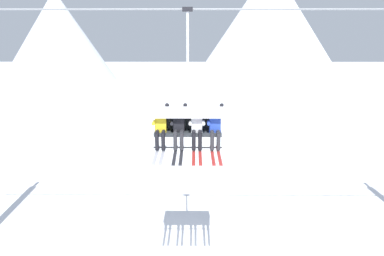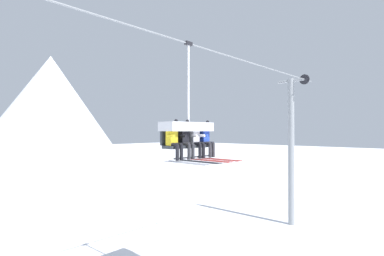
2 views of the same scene
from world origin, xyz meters
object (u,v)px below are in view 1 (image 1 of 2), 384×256
Objects in this scene: skier_yellow at (161,127)px; skier_black at (179,127)px; chairlift_chair at (188,114)px; skier_blue at (215,127)px; skier_white at (197,127)px.

skier_black is (0.52, 0.00, 0.00)m from skier_yellow.
skier_black is at bearing -140.05° from chairlift_chair.
skier_black is (-0.25, -0.21, -0.31)m from chairlift_chair.
skier_black is at bearing 180.00° from skier_blue.
skier_black is at bearing 0.00° from skier_yellow.
skier_yellow is at bearing -164.53° from chairlift_chair.
skier_blue is (0.52, 0.01, 0.02)m from skier_white.
skier_yellow and skier_blue have the same top height.
chairlift_chair is at bearing 39.95° from skier_black.
chairlift_chair is at bearing 139.52° from skier_white.
chairlift_chair is 2.25× the size of skier_white.
skier_blue reaches higher than skier_white.
skier_blue is at bearing 0.00° from skier_yellow.
chairlift_chair is 0.86m from skier_blue.
skier_yellow is 1.00× the size of skier_white.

